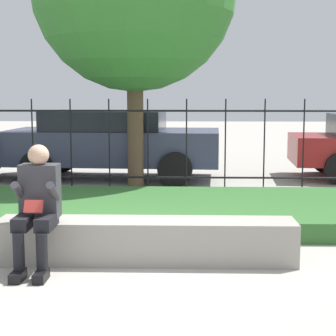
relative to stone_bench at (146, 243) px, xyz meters
The scene contains 6 objects.
ground_plane 0.30m from the stone_bench, behind, with size 60.00×60.00×0.00m, color #A8A399.
stone_bench is the anchor object (origin of this frame).
person_seated_reader 1.19m from the stone_bench, 165.25° to the right, with size 0.42×0.73×1.24m.
grass_berm 2.02m from the stone_bench, 96.37° to the left, with size 10.49×2.61×0.25m.
iron_fence 3.80m from the stone_bench, 93.43° to the left, with size 8.49×0.03×1.66m.
car_parked_center 5.90m from the stone_bench, 100.73° to the left, with size 4.40×2.20×1.40m.
Camera 1 is at (0.61, -5.68, 1.74)m, focal length 60.00 mm.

